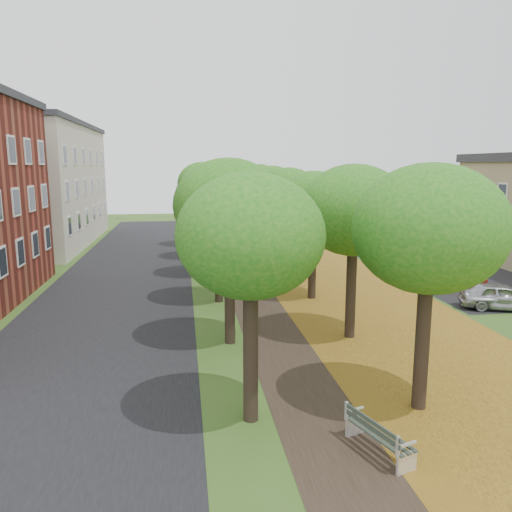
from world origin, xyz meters
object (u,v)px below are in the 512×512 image
object	(u,v)px
car_silver	(501,296)
car_white	(433,262)
car_red	(452,276)
bench	(377,434)
car_grey	(434,268)

from	to	relation	value
car_silver	car_white	bearing A→B (deg)	13.03
car_red	bench	bearing A→B (deg)	138.21
bench	car_white	size ratio (longest dim) A/B	0.42
car_silver	car_red	distance (m)	4.48
bench	car_white	world-z (taller)	car_white
car_silver	car_red	bearing A→B (deg)	19.33
car_silver	car_grey	bearing A→B (deg)	17.86
bench	car_grey	xyz separation A→B (m)	(10.62, 17.62, 0.12)
car_red	car_grey	distance (m)	2.42
car_silver	car_red	xyz separation A→B (m)	(0.00, 4.48, -0.00)
car_grey	car_white	xyz separation A→B (m)	(0.75, 1.51, 0.07)
car_red	car_white	world-z (taller)	car_white
car_red	car_white	distance (m)	4.03
car_white	car_grey	bearing A→B (deg)	167.03
car_grey	car_white	distance (m)	1.68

